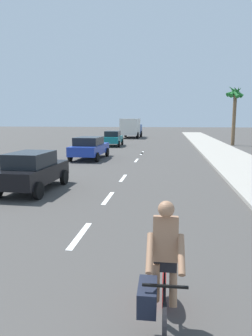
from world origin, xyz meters
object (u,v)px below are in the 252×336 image
(parked_car_black, at_px, (33,170))
(palm_tree_distant, at_px, (235,99))
(parked_car_teal, at_px, (113,138))
(parked_car_blue, at_px, (89,147))
(cyclist, at_px, (161,273))
(delivery_truck, at_px, (131,128))

(parked_car_black, distance_m, palm_tree_distant, 26.12)
(parked_car_teal, bearing_deg, parked_car_black, -89.95)
(parked_car_blue, bearing_deg, parked_car_black, -87.32)
(parked_car_black, xyz_separation_m, parked_car_blue, (-0.20, 9.84, 0.01))
(parked_car_blue, distance_m, parked_car_teal, 10.22)
(parked_car_blue, xyz_separation_m, palm_tree_distant, (12.41, 12.88, 4.06))
(cyclist, height_order, parked_car_teal, cyclist)
(palm_tree_distant, bearing_deg, cyclist, -102.85)
(cyclist, bearing_deg, parked_car_teal, -79.41)
(parked_car_black, relative_size, parked_car_teal, 1.01)
(cyclist, xyz_separation_m, delivery_truck, (-5.37, 41.53, 0.67))
(parked_car_teal, xyz_separation_m, palm_tree_distant, (12.54, 2.67, 4.07))
(parked_car_blue, relative_size, delivery_truck, 0.71)
(parked_car_black, xyz_separation_m, delivery_truck, (-0.08, 33.91, 0.67))
(cyclist, relative_size, parked_car_teal, 0.47)
(parked_car_blue, bearing_deg, parked_car_teal, 92.24)
(cyclist, height_order, parked_car_blue, cyclist)
(parked_car_teal, bearing_deg, parked_car_blue, -90.16)
(parked_car_black, height_order, delivery_truck, delivery_truck)
(parked_car_teal, distance_m, delivery_truck, 13.88)
(parked_car_blue, relative_size, palm_tree_distant, 0.70)
(cyclist, height_order, palm_tree_distant, palm_tree_distant)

